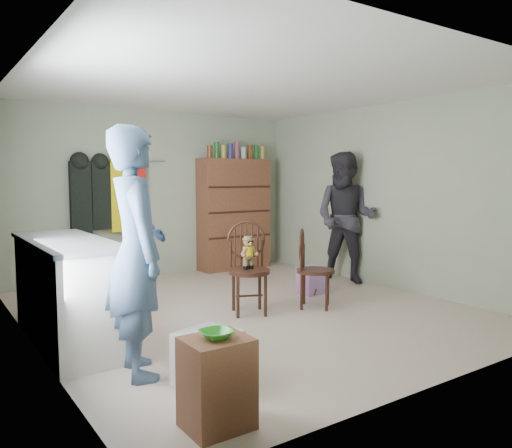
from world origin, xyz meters
TOP-DOWN VIEW (x-y plane):
  - ground_plane at (0.00, 0.00)m, footprint 5.00×5.00m
  - room_walls at (0.00, 0.53)m, footprint 5.00×5.00m
  - counter at (-1.95, 0.00)m, footprint 0.64×1.86m
  - stool at (-1.63, -2.13)m, footprint 0.38×0.33m
  - bowl at (-1.63, -2.13)m, footprint 0.20×0.20m
  - plastic_tub at (-1.36, -1.53)m, footprint 0.50×0.49m
  - chair_front at (-0.06, -0.10)m, footprint 0.59×0.59m
  - chair_far at (0.66, -0.32)m, footprint 0.58×0.58m
  - striped_bag at (1.12, 0.20)m, footprint 0.35×0.28m
  - person_left at (-1.71, -1.08)m, footprint 0.54×0.74m
  - person_right at (1.97, 0.46)m, footprint 1.03×1.12m
  - dresser at (1.25, 2.30)m, footprint 1.20×0.39m
  - coat_rack at (-0.83, 2.38)m, footprint 1.42×0.12m

SIDE VIEW (x-z plane):
  - ground_plane at x=0.00m, z-range 0.00..0.00m
  - striped_bag at x=1.12m, z-range 0.00..0.35m
  - plastic_tub at x=-1.36m, z-range 0.00..0.38m
  - stool at x=-1.63m, z-range 0.00..0.55m
  - counter at x=-1.95m, z-range 0.00..0.94m
  - chair_far at x=0.66m, z-range 0.03..0.95m
  - bowl at x=-1.63m, z-range 0.55..0.60m
  - chair_front at x=-0.06m, z-range 0.07..1.08m
  - dresser at x=1.25m, z-range -0.12..1.95m
  - person_right at x=1.97m, z-range 0.00..1.86m
  - person_left at x=-1.71m, z-range 0.00..1.88m
  - coat_rack at x=-0.83m, z-range 0.70..1.80m
  - room_walls at x=0.00m, z-range -0.92..4.08m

